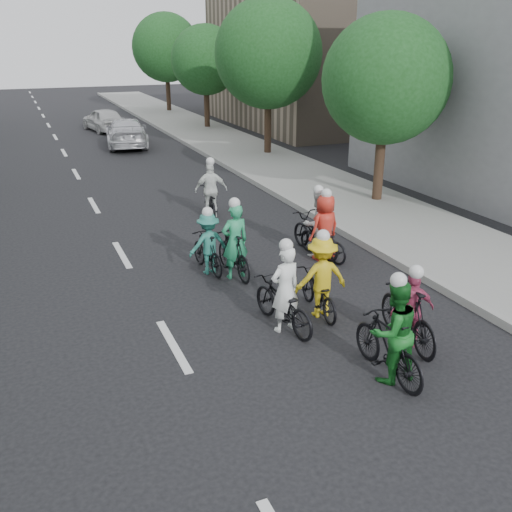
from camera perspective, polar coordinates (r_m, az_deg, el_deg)
ground at (r=10.52m, az=-8.26°, el=-8.87°), size 120.00×120.00×0.00m
sidewalk_right at (r=22.04m, az=5.22°, el=7.48°), size 4.00×80.00×0.15m
curb_right at (r=21.21m, az=0.52°, el=7.07°), size 0.18×80.00×0.18m
bldg_se at (r=37.57m, az=6.32°, el=19.07°), size 10.00×14.00×8.00m
tree_r_0 at (r=19.00m, az=12.86°, el=16.79°), size 4.00×4.00×5.97m
tree_r_1 at (r=26.82m, az=1.24°, el=19.56°), size 4.80×4.80×6.93m
tree_r_2 at (r=35.25m, az=-5.09°, el=18.94°), size 4.00×4.00×5.97m
tree_r_3 at (r=43.87m, az=-9.00°, el=19.89°), size 4.80×4.80×6.93m
cyclist_0 at (r=10.75m, az=2.75°, el=-4.39°), size 0.93×1.92×1.83m
cyclist_1 at (r=9.43m, az=13.33°, el=-8.08°), size 0.85×1.81×1.88m
cyclist_2 at (r=11.32m, az=6.42°, el=-2.75°), size 1.12×1.70×1.80m
cyclist_3 at (r=10.53m, az=15.06°, el=-5.59°), size 0.87×1.94×1.58m
cyclist_4 at (r=14.22m, az=6.77°, el=2.13°), size 0.93×1.81×1.82m
cyclist_5 at (r=13.07m, az=-2.20°, el=0.67°), size 0.66×1.78×1.90m
cyclist_6 at (r=14.48m, az=6.01°, el=2.59°), size 0.88×2.01×1.83m
cyclist_7 at (r=13.35m, az=-4.83°, el=0.88°), size 1.00×1.63×1.61m
cyclist_8 at (r=17.67m, az=-4.56°, el=5.98°), size 1.06×1.78×1.85m
follow_car_lead at (r=30.21m, az=-12.84°, el=11.95°), size 2.63×5.06×1.40m
follow_car_trail at (r=35.68m, az=-14.99°, el=13.05°), size 2.28×4.20×1.35m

